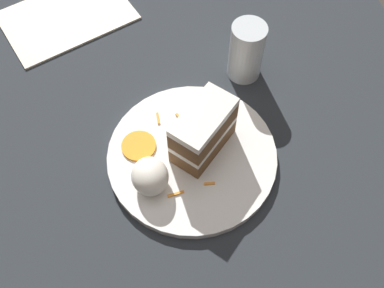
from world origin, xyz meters
The scene contains 9 objects.
ground_plane centered at (0.00, 0.00, 0.00)m, with size 6.00×6.00×0.00m, color #38332D.
dining_table centered at (0.00, 0.00, 0.02)m, with size 1.22×0.85×0.04m, color #282D33.
plate centered at (0.03, -0.05, 0.04)m, with size 0.28×0.28×0.01m, color white.
cake_slice centered at (0.02, -0.03, 0.10)m, with size 0.12×0.12×0.09m.
cream_dollop centered at (0.06, -0.13, 0.08)m, with size 0.06×0.06×0.05m, color white.
orange_garnish centered at (-0.01, -0.13, 0.05)m, with size 0.06×0.06×0.00m, color orange.
carrot_shreds_scatter centered at (0.02, -0.07, 0.05)m, with size 0.16×0.08×0.00m.
drinking_glass centered at (-0.13, 0.09, 0.09)m, with size 0.06×0.06×0.11m.
menu_card centered at (-0.36, -0.22, 0.04)m, with size 0.18×0.25×0.00m, color beige.
Camera 1 is at (0.38, -0.14, 0.70)m, focal length 42.00 mm.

